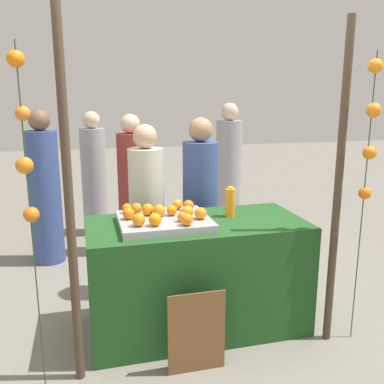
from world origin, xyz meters
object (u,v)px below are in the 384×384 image
at_px(orange_0, 187,212).
at_px(vendor_right, 200,211).
at_px(chalkboard_sign, 196,333).
at_px(vendor_left, 147,218).
at_px(juice_bottle, 230,202).
at_px(orange_1, 148,210).
at_px(stall_counter, 197,275).

relative_size(orange_0, vendor_right, 0.06).
xyz_separation_m(chalkboard_sign, vendor_left, (-0.13, 1.22, 0.45)).
bearing_deg(juice_bottle, orange_1, -178.75).
bearing_deg(stall_counter, orange_1, 169.63).
bearing_deg(juice_bottle, vendor_right, 97.87).
bearing_deg(vendor_left, vendor_right, -0.57).
bearing_deg(vendor_right, orange_1, -134.02).
bearing_deg(stall_counter, chalkboard_sign, -105.52).
relative_size(chalkboard_sign, vendor_right, 0.36).
relative_size(orange_0, vendor_left, 0.06).
xyz_separation_m(juice_bottle, chalkboard_sign, (-0.45, -0.63, -0.70)).
bearing_deg(chalkboard_sign, vendor_left, 96.09).
height_order(orange_0, juice_bottle, juice_bottle).
height_order(juice_bottle, vendor_left, vendor_left).
relative_size(orange_1, vendor_left, 0.06).
bearing_deg(stall_counter, juice_bottle, 15.40).
bearing_deg(juice_bottle, chalkboard_sign, -125.23).
bearing_deg(chalkboard_sign, juice_bottle, 54.77).
xyz_separation_m(orange_0, orange_1, (-0.27, 0.13, 0.00)).
bearing_deg(orange_0, chalkboard_sign, -97.29).
bearing_deg(orange_0, juice_bottle, 20.95).
distance_m(orange_1, juice_bottle, 0.66).
distance_m(vendor_left, vendor_right, 0.50).
bearing_deg(vendor_left, juice_bottle, -45.52).
xyz_separation_m(orange_1, chalkboard_sign, (0.21, -0.62, -0.69)).
bearing_deg(stall_counter, vendor_right, 72.20).
height_order(stall_counter, vendor_left, vendor_left).
bearing_deg(chalkboard_sign, orange_0, 82.71).
bearing_deg(orange_0, vendor_left, 104.67).
distance_m(stall_counter, vendor_right, 0.77).
distance_m(stall_counter, orange_0, 0.55).
relative_size(orange_1, juice_bottle, 0.37).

